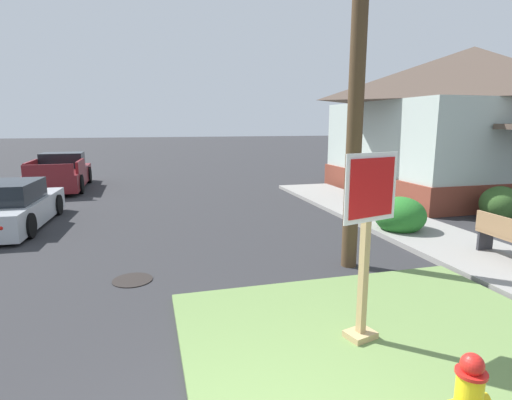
# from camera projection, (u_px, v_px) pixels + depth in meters

# --- Properties ---
(grass_corner_patch) EXTENTS (5.04, 4.79, 0.08)m
(grass_corner_patch) POSITION_uv_depth(u_px,v_px,m) (402.00, 356.00, 4.76)
(grass_corner_patch) COLOR #668447
(grass_corner_patch) RESTS_ON ground
(sidewalk_strip) EXTENTS (2.20, 16.66, 0.12)m
(sidewalk_strip) POSITION_uv_depth(u_px,v_px,m) (432.00, 237.00, 9.66)
(sidewalk_strip) COLOR gray
(sidewalk_strip) RESTS_ON ground
(stop_sign) EXTENTS (0.79, 0.36, 2.34)m
(stop_sign) POSITION_uv_depth(u_px,v_px,m) (366.00, 248.00, 4.87)
(stop_sign) COLOR tan
(stop_sign) RESTS_ON grass_corner_patch
(manhole_cover) EXTENTS (0.70, 0.70, 0.02)m
(manhole_cover) POSITION_uv_depth(u_px,v_px,m) (133.00, 280.00, 7.16)
(manhole_cover) COLOR black
(manhole_cover) RESTS_ON ground
(parked_sedan_silver) EXTENTS (2.00, 4.27, 1.25)m
(parked_sedan_silver) POSITION_uv_depth(u_px,v_px,m) (10.00, 208.00, 10.72)
(parked_sedan_silver) COLOR #ADB2B7
(parked_sedan_silver) RESTS_ON ground
(pickup_truck_maroon) EXTENTS (2.13, 5.06, 1.48)m
(pickup_truck_maroon) POSITION_uv_depth(u_px,v_px,m) (61.00, 174.00, 17.09)
(pickup_truck_maroon) COLOR maroon
(pickup_truck_maroon) RESTS_ON ground
(street_bench) EXTENTS (0.44, 1.51, 0.85)m
(street_bench) POSITION_uv_depth(u_px,v_px,m) (511.00, 237.00, 7.79)
(street_bench) COLOR #93704C
(street_bench) RESTS_ON sidewalk_strip
(utility_pole) EXTENTS (1.65, 0.29, 8.77)m
(utility_pole) POSITION_uv_depth(u_px,v_px,m) (360.00, 17.00, 7.05)
(utility_pole) COLOR #4C3823
(utility_pole) RESTS_ON ground
(corner_house) EXTENTS (9.16, 8.83, 5.62)m
(corner_house) POSITION_uv_depth(u_px,v_px,m) (468.00, 120.00, 15.82)
(corner_house) COLOR brown
(corner_house) RESTS_ON ground
(shrub_near_porch) EXTENTS (1.10, 1.10, 1.00)m
(shrub_near_porch) POSITION_uv_depth(u_px,v_px,m) (500.00, 204.00, 11.42)
(shrub_near_porch) COLOR #345826
(shrub_near_porch) RESTS_ON ground
(shrub_by_curb) EXTENTS (1.26, 1.26, 0.94)m
(shrub_by_curb) POSITION_uv_depth(u_px,v_px,m) (400.00, 215.00, 10.11)
(shrub_by_curb) COLOR #277227
(shrub_by_curb) RESTS_ON ground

